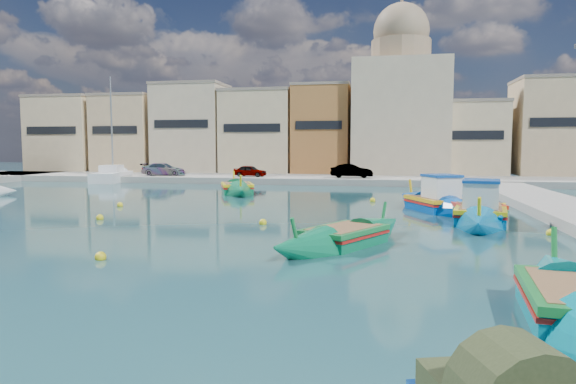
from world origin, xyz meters
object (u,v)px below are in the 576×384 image
(luzzu_cyan_mid, at_px, (473,211))
(luzzu_blue_south, at_px, (344,238))
(luzzu_turquoise_cabin, at_px, (481,215))
(luzzu_green, at_px, (237,189))
(church_block, at_px, (400,102))
(yacht_north, at_px, (118,177))
(luzzu_blue_cabin, at_px, (437,204))

(luzzu_cyan_mid, height_order, luzzu_blue_south, luzzu_cyan_mid)
(luzzu_turquoise_cabin, distance_m, luzzu_green, 19.94)
(church_block, bearing_deg, luzzu_turquoise_cabin, -84.70)
(luzzu_green, bearing_deg, church_block, 58.47)
(church_block, height_order, luzzu_turquoise_cabin, church_block)
(luzzu_blue_south, distance_m, yacht_north, 39.59)
(luzzu_blue_cabin, relative_size, luzzu_cyan_mid, 0.94)
(luzzu_turquoise_cabin, xyz_separation_m, luzzu_blue_south, (-5.88, -6.71, -0.14))
(luzzu_cyan_mid, distance_m, luzzu_blue_south, 10.65)
(luzzu_turquoise_cabin, distance_m, yacht_north, 39.32)
(church_block, relative_size, yacht_north, 1.69)
(church_block, bearing_deg, yacht_north, -161.58)
(yacht_north, bearing_deg, luzzu_blue_south, -49.42)
(luzzu_blue_south, height_order, yacht_north, yacht_north)
(luzzu_turquoise_cabin, relative_size, luzzu_blue_south, 1.26)
(luzzu_blue_cabin, distance_m, luzzu_green, 16.27)
(luzzu_turquoise_cabin, bearing_deg, yacht_north, 143.56)
(yacht_north, bearing_deg, church_block, 18.42)
(church_block, xyz_separation_m, luzzu_blue_cabin, (1.43, -28.77, -8.02))
(luzzu_green, bearing_deg, luzzu_blue_cabin, -30.64)
(luzzu_cyan_mid, distance_m, yacht_north, 38.08)
(luzzu_turquoise_cabin, xyz_separation_m, luzzu_blue_cabin, (-1.62, 4.10, -0.00))
(luzzu_green, bearing_deg, luzzu_blue_south, -63.00)
(church_block, relative_size, luzzu_turquoise_cabin, 1.88)
(luzzu_green, height_order, luzzu_blue_south, luzzu_green)
(luzzu_blue_cabin, height_order, yacht_north, yacht_north)
(luzzu_green, bearing_deg, yacht_north, 145.60)
(luzzu_turquoise_cabin, height_order, yacht_north, yacht_north)
(luzzu_blue_cabin, relative_size, luzzu_blue_south, 1.11)
(luzzu_cyan_mid, bearing_deg, luzzu_turquoise_cabin, -89.96)
(yacht_north, bearing_deg, luzzu_cyan_mid, -33.82)
(church_block, relative_size, luzzu_blue_south, 2.36)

